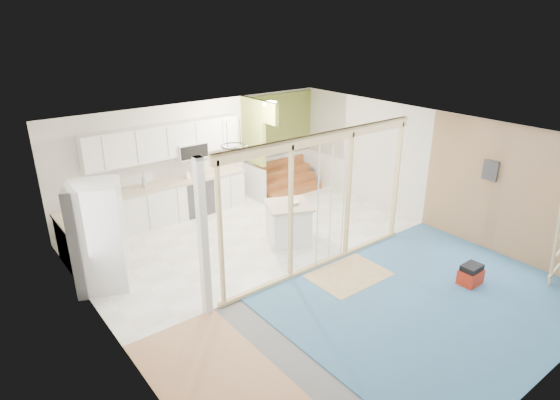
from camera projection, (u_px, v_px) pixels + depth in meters
room at (308, 207)px, 8.23m from camera, size 7.01×8.01×2.61m
floor_overlays at (308, 268)px, 8.79m from camera, size 7.00×8.00×0.03m
stud_frame at (297, 194)px, 7.96m from camera, size 4.66×0.14×2.60m
base_cabinets at (149, 213)px, 10.09m from camera, size 4.45×2.24×0.93m
upper_cabinets at (167, 142)px, 10.35m from camera, size 3.60×0.41×0.85m
green_partition at (275, 159)px, 12.21m from camera, size 2.25×1.51×2.60m
pot_rack at (234, 149)px, 9.18m from camera, size 0.52×0.52×0.72m
sheathing_panel at (519, 196)px, 8.75m from camera, size 0.02×4.00×2.60m
electrical_panel at (490, 170)px, 9.03m from camera, size 0.04×0.30×0.40m
ceiling_light at (270, 104)px, 10.77m from camera, size 0.32×0.32×0.08m
fridge at (99, 237)px, 7.91m from camera, size 1.11×1.07×1.92m
island at (288, 224)px, 9.66m from camera, size 1.16×1.16×0.86m
bowl at (293, 203)px, 9.50m from camera, size 0.26×0.26×0.06m
soap_bottle_a at (144, 180)px, 10.20m from camera, size 0.14×0.14×0.33m
soap_bottle_b at (187, 174)px, 10.75m from camera, size 0.12×0.12×0.21m
toolbox at (471, 275)px, 8.23m from camera, size 0.41×0.31×0.39m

